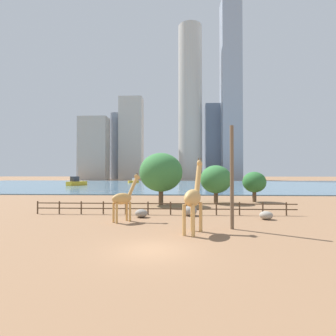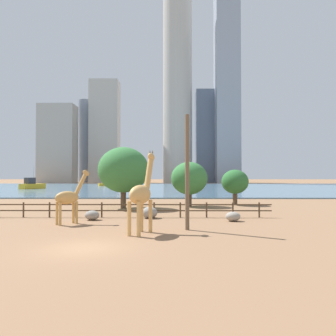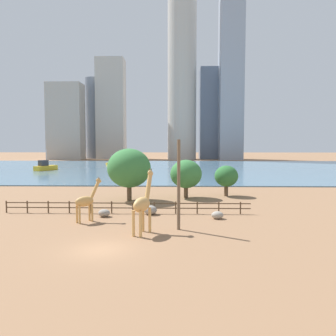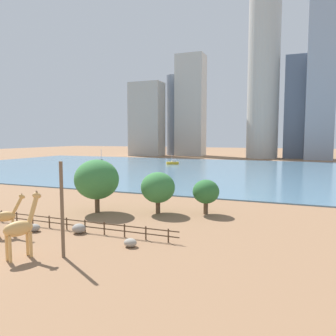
{
  "view_description": "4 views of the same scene",
  "coord_description": "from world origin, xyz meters",
  "px_view_note": "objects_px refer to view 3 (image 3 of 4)",
  "views": [
    {
      "loc": [
        1.55,
        -14.19,
        4.19
      ],
      "look_at": [
        -0.65,
        34.33,
        5.08
      ],
      "focal_mm": 28.0,
      "sensor_mm": 36.0,
      "label": 1
    },
    {
      "loc": [
        4.32,
        -16.36,
        3.65
      ],
      "look_at": [
        3.91,
        36.75,
        4.83
      ],
      "focal_mm": 35.0,
      "sensor_mm": 36.0,
      "label": 2
    },
    {
      "loc": [
        5.28,
        -22.18,
        7.31
      ],
      "look_at": [
        3.62,
        38.93,
        2.91
      ],
      "focal_mm": 35.0,
      "sensor_mm": 36.0,
      "label": 3
    },
    {
      "loc": [
        22.6,
        -15.13,
        9.64
      ],
      "look_at": [
        0.91,
        40.1,
        3.99
      ],
      "focal_mm": 35.0,
      "sensor_mm": 36.0,
      "label": 4
    }
  ],
  "objects_px": {
    "utility_pole": "(179,185)",
    "boulder_by_pole": "(217,215)",
    "tree_center_broad": "(226,176)",
    "boat_ferry": "(45,167)",
    "boulder_near_fence": "(104,213)",
    "giraffe_companion": "(86,201)",
    "boulder_small": "(150,210)",
    "boat_sailboat": "(112,163)",
    "tree_right_tall": "(129,168)",
    "giraffe_tall": "(143,204)",
    "tree_left_large": "(186,174)"
  },
  "relations": [
    {
      "from": "utility_pole",
      "to": "boulder_by_pole",
      "type": "bearing_deg",
      "value": 47.24
    },
    {
      "from": "tree_center_broad",
      "to": "boat_ferry",
      "type": "bearing_deg",
      "value": 135.5
    },
    {
      "from": "boulder_near_fence",
      "to": "tree_center_broad",
      "type": "bearing_deg",
      "value": 43.83
    },
    {
      "from": "giraffe_companion",
      "to": "tree_center_broad",
      "type": "bearing_deg",
      "value": 1.91
    },
    {
      "from": "boulder_near_fence",
      "to": "boulder_small",
      "type": "relative_size",
      "value": 0.86
    },
    {
      "from": "boulder_by_pole",
      "to": "boulder_small",
      "type": "height_order",
      "value": "boulder_small"
    },
    {
      "from": "giraffe_companion",
      "to": "boat_sailboat",
      "type": "height_order",
      "value": "giraffe_companion"
    },
    {
      "from": "boulder_by_pole",
      "to": "tree_right_tall",
      "type": "relative_size",
      "value": 0.17
    },
    {
      "from": "boulder_by_pole",
      "to": "boulder_small",
      "type": "xyz_separation_m",
      "value": [
        -6.75,
        1.76,
        0.11
      ]
    },
    {
      "from": "boulder_small",
      "to": "tree_right_tall",
      "type": "relative_size",
      "value": 0.2
    },
    {
      "from": "boulder_small",
      "to": "boat_sailboat",
      "type": "relative_size",
      "value": 0.32
    },
    {
      "from": "boulder_near_fence",
      "to": "boulder_by_pole",
      "type": "height_order",
      "value": "boulder_near_fence"
    },
    {
      "from": "giraffe_companion",
      "to": "utility_pole",
      "type": "distance_m",
      "value": 9.26
    },
    {
      "from": "boulder_small",
      "to": "boulder_near_fence",
      "type": "bearing_deg",
      "value": -165.75
    },
    {
      "from": "utility_pole",
      "to": "tree_right_tall",
      "type": "height_order",
      "value": "utility_pole"
    },
    {
      "from": "giraffe_tall",
      "to": "tree_right_tall",
      "type": "xyz_separation_m",
      "value": [
        -3.42,
        15.81,
        1.77
      ]
    },
    {
      "from": "tree_left_large",
      "to": "tree_center_broad",
      "type": "distance_m",
      "value": 6.03
    },
    {
      "from": "tree_right_tall",
      "to": "boulder_small",
      "type": "bearing_deg",
      "value": -67.87
    },
    {
      "from": "giraffe_tall",
      "to": "tree_center_broad",
      "type": "distance_m",
      "value": 22.22
    },
    {
      "from": "utility_pole",
      "to": "tree_center_broad",
      "type": "relative_size",
      "value": 1.78
    },
    {
      "from": "boulder_near_fence",
      "to": "tree_left_large",
      "type": "xyz_separation_m",
      "value": [
        8.6,
        12.01,
        2.89
      ]
    },
    {
      "from": "boulder_small",
      "to": "boat_ferry",
      "type": "height_order",
      "value": "boat_ferry"
    },
    {
      "from": "tree_left_large",
      "to": "tree_center_broad",
      "type": "bearing_deg",
      "value": 17.15
    },
    {
      "from": "utility_pole",
      "to": "boulder_small",
      "type": "bearing_deg",
      "value": 116.2
    },
    {
      "from": "giraffe_companion",
      "to": "tree_left_large",
      "type": "distance_m",
      "value": 17.33
    },
    {
      "from": "tree_center_broad",
      "to": "boat_ferry",
      "type": "height_order",
      "value": "boat_ferry"
    },
    {
      "from": "utility_pole",
      "to": "boat_ferry",
      "type": "height_order",
      "value": "utility_pole"
    },
    {
      "from": "giraffe_companion",
      "to": "boulder_by_pole",
      "type": "relative_size",
      "value": 3.56
    },
    {
      "from": "utility_pole",
      "to": "boulder_near_fence",
      "type": "bearing_deg",
      "value": 147.7
    },
    {
      "from": "giraffe_companion",
      "to": "boat_ferry",
      "type": "bearing_deg",
      "value": 71.39
    },
    {
      "from": "boat_sailboat",
      "to": "boulder_by_pole",
      "type": "bearing_deg",
      "value": 77.06
    },
    {
      "from": "giraffe_tall",
      "to": "boulder_by_pole",
      "type": "xyz_separation_m",
      "value": [
        6.78,
        5.58,
        -2.1
      ]
    },
    {
      "from": "tree_center_broad",
      "to": "tree_right_tall",
      "type": "relative_size",
      "value": 0.64
    },
    {
      "from": "tree_right_tall",
      "to": "boat_ferry",
      "type": "distance_m",
      "value": 55.5
    },
    {
      "from": "boulder_by_pole",
      "to": "boulder_small",
      "type": "relative_size",
      "value": 0.86
    },
    {
      "from": "boulder_by_pole",
      "to": "boat_sailboat",
      "type": "height_order",
      "value": "boat_sailboat"
    },
    {
      "from": "giraffe_companion",
      "to": "utility_pole",
      "type": "xyz_separation_m",
      "value": [
        8.71,
        -2.52,
        1.88
      ]
    },
    {
      "from": "boulder_near_fence",
      "to": "boulder_by_pole",
      "type": "distance_m",
      "value": 11.37
    },
    {
      "from": "tree_left_large",
      "to": "boulder_small",
      "type": "bearing_deg",
      "value": -110.28
    },
    {
      "from": "boulder_by_pole",
      "to": "tree_center_broad",
      "type": "height_order",
      "value": "tree_center_broad"
    },
    {
      "from": "tree_left_large",
      "to": "tree_center_broad",
      "type": "height_order",
      "value": "tree_left_large"
    },
    {
      "from": "boulder_small",
      "to": "boat_sailboat",
      "type": "distance_m",
      "value": 81.35
    },
    {
      "from": "boulder_near_fence",
      "to": "boat_sailboat",
      "type": "bearing_deg",
      "value": 100.6
    },
    {
      "from": "boulder_by_pole",
      "to": "boat_ferry",
      "type": "xyz_separation_m",
      "value": [
        -40.2,
        56.82,
        0.8
      ]
    },
    {
      "from": "boulder_small",
      "to": "boat_ferry",
      "type": "xyz_separation_m",
      "value": [
        -33.45,
        55.06,
        0.69
      ]
    },
    {
      "from": "boulder_near_fence",
      "to": "tree_right_tall",
      "type": "distance_m",
      "value": 10.45
    },
    {
      "from": "tree_right_tall",
      "to": "boat_sailboat",
      "type": "distance_m",
      "value": 72.38
    },
    {
      "from": "utility_pole",
      "to": "tree_center_broad",
      "type": "bearing_deg",
      "value": 69.73
    },
    {
      "from": "boulder_near_fence",
      "to": "boulder_by_pole",
      "type": "bearing_deg",
      "value": -2.98
    },
    {
      "from": "tree_left_large",
      "to": "boat_sailboat",
      "type": "bearing_deg",
      "value": 109.11
    }
  ]
}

